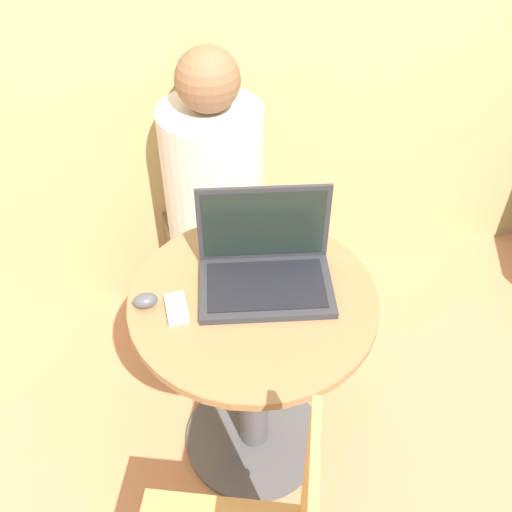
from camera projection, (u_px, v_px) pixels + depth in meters
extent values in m
plane|color=tan|center=(254.00, 437.00, 2.09)|extent=(12.00, 12.00, 0.00)
cylinder|color=#4C4C51|center=(254.00, 436.00, 2.08)|extent=(0.47, 0.47, 0.02)
cylinder|color=#4C4C51|center=(254.00, 377.00, 1.84)|extent=(0.10, 0.10, 0.67)
cylinder|color=olive|center=(253.00, 300.00, 1.60)|extent=(0.67, 0.67, 0.02)
cube|color=#2D2D33|center=(266.00, 288.00, 1.61)|extent=(0.39, 0.28, 0.02)
cube|color=black|center=(266.00, 285.00, 1.60)|extent=(0.34, 0.23, 0.00)
cube|color=#2D2D33|center=(264.00, 224.00, 1.60)|extent=(0.35, 0.07, 0.24)
cube|color=black|center=(264.00, 225.00, 1.59)|extent=(0.32, 0.06, 0.21)
cube|color=silver|center=(176.00, 308.00, 1.56)|extent=(0.05, 0.10, 0.02)
ellipsoid|color=#4C4C51|center=(145.00, 301.00, 1.56)|extent=(0.06, 0.04, 0.04)
cube|color=brown|center=(211.00, 257.00, 2.44)|extent=(0.37, 0.51, 0.44)
cylinder|color=beige|center=(213.00, 178.00, 2.03)|extent=(0.34, 0.34, 0.52)
sphere|color=brown|center=(207.00, 80.00, 1.78)|extent=(0.20, 0.20, 0.20)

